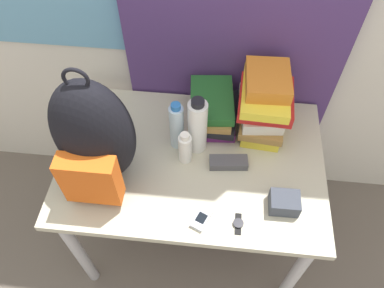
{
  "coord_description": "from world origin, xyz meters",
  "views": [
    {
      "loc": [
        0.09,
        -0.49,
        1.95
      ],
      "look_at": [
        0.0,
        0.35,
        0.81
      ],
      "focal_mm": 35.0,
      "sensor_mm": 36.0,
      "label": 1
    }
  ],
  "objects_px": {
    "cell_phone": "(201,219)",
    "sunglasses_case": "(228,162)",
    "water_bottle": "(177,126)",
    "sunscreen_bottle": "(185,148)",
    "sports_bottle": "(197,126)",
    "book_stack_left": "(213,109)",
    "camera_pouch": "(284,203)",
    "wristwatch": "(238,224)",
    "book_stack_center": "(264,103)",
    "backpack": "(94,138)"
  },
  "relations": [
    {
      "from": "cell_phone",
      "to": "sunglasses_case",
      "type": "bearing_deg",
      "value": 71.04
    },
    {
      "from": "water_bottle",
      "to": "sunscreen_bottle",
      "type": "bearing_deg",
      "value": -60.26
    },
    {
      "from": "water_bottle",
      "to": "sports_bottle",
      "type": "bearing_deg",
      "value": -4.02
    },
    {
      "from": "book_stack_left",
      "to": "sunglasses_case",
      "type": "xyz_separation_m",
      "value": [
        0.08,
        -0.22,
        -0.06
      ]
    },
    {
      "from": "sports_bottle",
      "to": "sunscreen_bottle",
      "type": "relative_size",
      "value": 1.76
    },
    {
      "from": "cell_phone",
      "to": "book_stack_left",
      "type": "bearing_deg",
      "value": 89.19
    },
    {
      "from": "camera_pouch",
      "to": "wristwatch",
      "type": "distance_m",
      "value": 0.18
    },
    {
      "from": "water_bottle",
      "to": "book_stack_left",
      "type": "bearing_deg",
      "value": 45.13
    },
    {
      "from": "sunglasses_case",
      "to": "wristwatch",
      "type": "height_order",
      "value": "sunglasses_case"
    },
    {
      "from": "book_stack_left",
      "to": "book_stack_center",
      "type": "xyz_separation_m",
      "value": [
        0.2,
        -0.01,
        0.07
      ]
    },
    {
      "from": "water_bottle",
      "to": "cell_phone",
      "type": "distance_m",
      "value": 0.37
    },
    {
      "from": "book_stack_center",
      "to": "cell_phone",
      "type": "relative_size",
      "value": 2.99
    },
    {
      "from": "backpack",
      "to": "sports_bottle",
      "type": "distance_m",
      "value": 0.39
    },
    {
      "from": "water_bottle",
      "to": "sunglasses_case",
      "type": "bearing_deg",
      "value": -21.89
    },
    {
      "from": "backpack",
      "to": "wristwatch",
      "type": "height_order",
      "value": "backpack"
    },
    {
      "from": "book_stack_center",
      "to": "sunscreen_bottle",
      "type": "height_order",
      "value": "book_stack_center"
    },
    {
      "from": "book_stack_left",
      "to": "camera_pouch",
      "type": "relative_size",
      "value": 2.56
    },
    {
      "from": "book_stack_left",
      "to": "wristwatch",
      "type": "height_order",
      "value": "book_stack_left"
    },
    {
      "from": "sunscreen_bottle",
      "to": "camera_pouch",
      "type": "bearing_deg",
      "value": -25.0
    },
    {
      "from": "sunglasses_case",
      "to": "sports_bottle",
      "type": "bearing_deg",
      "value": 148.77
    },
    {
      "from": "sunscreen_bottle",
      "to": "sports_bottle",
      "type": "bearing_deg",
      "value": 58.13
    },
    {
      "from": "backpack",
      "to": "camera_pouch",
      "type": "height_order",
      "value": "backpack"
    },
    {
      "from": "backpack",
      "to": "book_stack_left",
      "type": "distance_m",
      "value": 0.53
    },
    {
      "from": "sunglasses_case",
      "to": "camera_pouch",
      "type": "height_order",
      "value": "camera_pouch"
    },
    {
      "from": "book_stack_left",
      "to": "sports_bottle",
      "type": "height_order",
      "value": "sports_bottle"
    },
    {
      "from": "sports_bottle",
      "to": "wristwatch",
      "type": "bearing_deg",
      "value": -61.44
    },
    {
      "from": "backpack",
      "to": "cell_phone",
      "type": "height_order",
      "value": "backpack"
    },
    {
      "from": "water_bottle",
      "to": "sunglasses_case",
      "type": "relative_size",
      "value": 1.52
    },
    {
      "from": "sports_bottle",
      "to": "sunscreen_bottle",
      "type": "xyz_separation_m",
      "value": [
        -0.04,
        -0.07,
        -0.06
      ]
    },
    {
      "from": "book_stack_left",
      "to": "wristwatch",
      "type": "xyz_separation_m",
      "value": [
        0.13,
        -0.47,
        -0.07
      ]
    },
    {
      "from": "sunscreen_bottle",
      "to": "camera_pouch",
      "type": "relative_size",
      "value": 1.45
    },
    {
      "from": "book_stack_left",
      "to": "sunglasses_case",
      "type": "height_order",
      "value": "book_stack_left"
    },
    {
      "from": "backpack",
      "to": "camera_pouch",
      "type": "xyz_separation_m",
      "value": [
        0.68,
        -0.07,
        -0.2
      ]
    },
    {
      "from": "sports_bottle",
      "to": "wristwatch",
      "type": "height_order",
      "value": "sports_bottle"
    },
    {
      "from": "sports_bottle",
      "to": "cell_phone",
      "type": "bearing_deg",
      "value": -81.79
    },
    {
      "from": "book_stack_left",
      "to": "wristwatch",
      "type": "bearing_deg",
      "value": -75.08
    },
    {
      "from": "sunscreen_bottle",
      "to": "wristwatch",
      "type": "relative_size",
      "value": 1.9
    },
    {
      "from": "water_bottle",
      "to": "cell_phone",
      "type": "bearing_deg",
      "value": -68.86
    },
    {
      "from": "sunglasses_case",
      "to": "cell_phone",
      "type": "bearing_deg",
      "value": -108.96
    },
    {
      "from": "backpack",
      "to": "water_bottle",
      "type": "height_order",
      "value": "backpack"
    },
    {
      "from": "water_bottle",
      "to": "wristwatch",
      "type": "xyz_separation_m",
      "value": [
        0.26,
        -0.34,
        -0.11
      ]
    },
    {
      "from": "sports_bottle",
      "to": "book_stack_left",
      "type": "bearing_deg",
      "value": 69.18
    },
    {
      "from": "backpack",
      "to": "sports_bottle",
      "type": "xyz_separation_m",
      "value": [
        0.34,
        0.17,
        -0.1
      ]
    },
    {
      "from": "book_stack_left",
      "to": "book_stack_center",
      "type": "distance_m",
      "value": 0.21
    },
    {
      "from": "sports_bottle",
      "to": "cell_phone",
      "type": "xyz_separation_m",
      "value": [
        0.05,
        -0.33,
        -0.12
      ]
    },
    {
      "from": "book_stack_center",
      "to": "sunscreen_bottle",
      "type": "distance_m",
      "value": 0.36
    },
    {
      "from": "sunscreen_bottle",
      "to": "sunglasses_case",
      "type": "bearing_deg",
      "value": -4.8
    },
    {
      "from": "book_stack_center",
      "to": "sports_bottle",
      "type": "distance_m",
      "value": 0.29
    },
    {
      "from": "book_stack_left",
      "to": "sunscreen_bottle",
      "type": "height_order",
      "value": "sunscreen_bottle"
    },
    {
      "from": "sunscreen_bottle",
      "to": "book_stack_center",
      "type": "bearing_deg",
      "value": 34.31
    }
  ]
}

